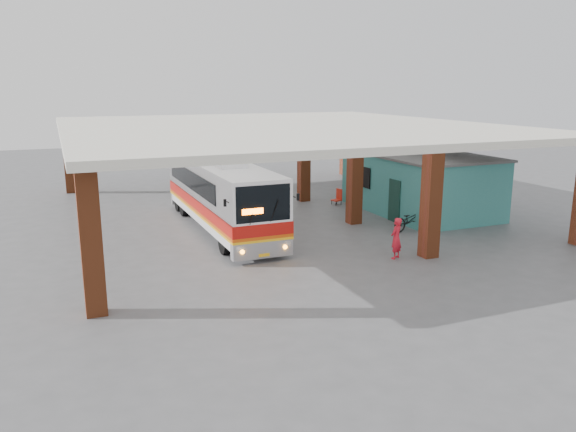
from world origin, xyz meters
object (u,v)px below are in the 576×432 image
(pedestrian, at_px, (396,238))
(red_chair, at_px, (338,197))
(motorcycle, at_px, (410,220))
(coach_bus, at_px, (221,194))

(pedestrian, relative_size, red_chair, 1.82)
(motorcycle, xyz_separation_m, pedestrian, (-3.02, -3.41, 0.28))
(red_chair, bearing_deg, motorcycle, -100.29)
(coach_bus, xyz_separation_m, pedestrian, (4.98, -7.08, -0.86))
(coach_bus, height_order, pedestrian, coach_bus)
(red_chair, bearing_deg, coach_bus, -172.63)
(coach_bus, relative_size, red_chair, 13.05)
(motorcycle, relative_size, red_chair, 2.27)
(motorcycle, distance_m, pedestrian, 4.56)
(pedestrian, bearing_deg, red_chair, -134.99)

